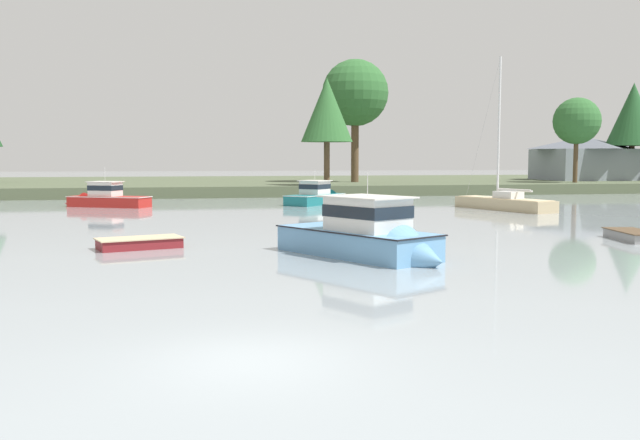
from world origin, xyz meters
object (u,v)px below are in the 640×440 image
at_px(cruiser_skyblue, 371,243).
at_px(dinghy_maroon, 140,245).
at_px(dinghy_grey, 633,237).
at_px(cruiser_red, 101,201).
at_px(cruiser_teal, 319,199).
at_px(sailboat_sand, 504,206).

bearing_deg(cruiser_skyblue, dinghy_maroon, 153.07).
height_order(cruiser_skyblue, dinghy_grey, cruiser_skyblue).
distance_m(cruiser_red, cruiser_skyblue, 35.17).
bearing_deg(cruiser_skyblue, dinghy_grey, 13.48).
height_order(cruiser_teal, dinghy_grey, cruiser_teal).
xyz_separation_m(cruiser_red, dinghy_grey, (28.20, -28.83, -0.30)).
height_order(sailboat_sand, dinghy_grey, sailboat_sand).
bearing_deg(sailboat_sand, cruiser_red, 163.39).
distance_m(sailboat_sand, dinghy_maroon, 31.79).
bearing_deg(dinghy_grey, dinghy_maroon, 176.69).
distance_m(sailboat_sand, cruiser_teal, 15.76).
bearing_deg(cruiser_red, sailboat_sand, -16.61).
distance_m(dinghy_maroon, dinghy_grey, 23.37).
distance_m(cruiser_teal, dinghy_grey, 30.61).
bearing_deg(sailboat_sand, cruiser_teal, 143.86).
relative_size(cruiser_red, cruiser_teal, 1.12).
bearing_deg(dinghy_grey, cruiser_teal, 109.14).
bearing_deg(sailboat_sand, dinghy_grey, -97.81).
relative_size(cruiser_teal, cruiser_skyblue, 0.81).
height_order(cruiser_red, sailboat_sand, sailboat_sand).
relative_size(cruiser_teal, dinghy_grey, 1.81).
relative_size(cruiser_teal, dinghy_maroon, 1.72).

